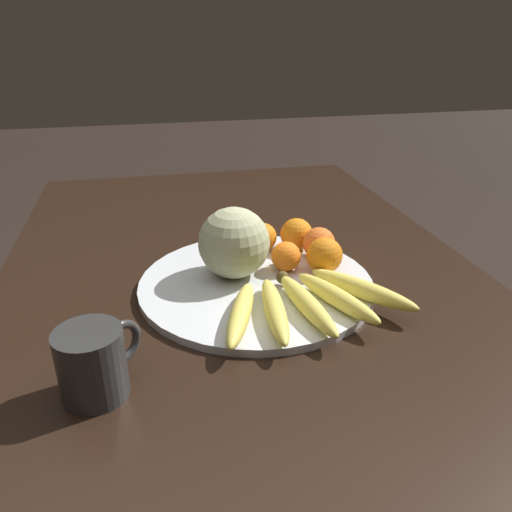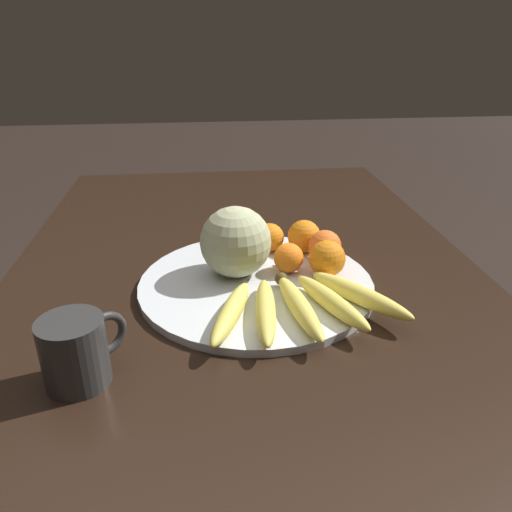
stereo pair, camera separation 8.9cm
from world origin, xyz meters
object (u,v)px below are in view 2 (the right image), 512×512
(orange_back_left, at_px, (327,259))
(ceramic_mug, at_px, (76,351))
(melon, at_px, (236,242))
(produce_tag, at_px, (286,259))
(orange_front_right, at_px, (304,236))
(orange_mid_center, at_px, (289,258))
(orange_back_right, at_px, (325,246))
(banana_bunch, at_px, (299,304))
(fruit_bowl, at_px, (256,284))
(kitchen_table, at_px, (251,337))
(orange_front_left, at_px, (270,237))

(orange_back_left, xyz_separation_m, ceramic_mug, (0.24, -0.40, 0.00))
(melon, bearing_deg, produce_tag, 116.84)
(orange_front_right, xyz_separation_m, orange_mid_center, (0.09, -0.05, -0.01))
(orange_front_right, bearing_deg, orange_mid_center, -28.32)
(orange_front_right, relative_size, orange_back_right, 1.04)
(orange_front_right, bearing_deg, produce_tag, -50.95)
(produce_tag, height_order, ceramic_mug, ceramic_mug)
(orange_front_right, bearing_deg, banana_bunch, -12.84)
(fruit_bowl, xyz_separation_m, orange_back_left, (-0.01, 0.13, 0.04))
(kitchen_table, xyz_separation_m, melon, (-0.05, -0.02, 0.17))
(orange_front_right, height_order, orange_back_left, orange_back_left)
(orange_front_right, bearing_deg, ceramic_mug, -46.92)
(banana_bunch, height_order, produce_tag, banana_bunch)
(orange_front_left, bearing_deg, ceramic_mug, -40.26)
(melon, height_order, produce_tag, melon)
(melon, height_order, orange_front_right, melon)
(orange_front_left, distance_m, produce_tag, 0.06)
(kitchen_table, height_order, orange_back_right, orange_back_right)
(fruit_bowl, height_order, orange_mid_center, orange_mid_center)
(orange_back_left, relative_size, ceramic_mug, 0.63)
(fruit_bowl, relative_size, produce_tag, 5.24)
(kitchen_table, relative_size, fruit_bowl, 3.78)
(orange_back_left, bearing_deg, orange_front_right, -168.98)
(produce_tag, bearing_deg, melon, -36.98)
(orange_mid_center, relative_size, produce_tag, 0.69)
(orange_mid_center, height_order, orange_back_left, orange_back_left)
(kitchen_table, relative_size, orange_back_right, 25.06)
(kitchen_table, xyz_separation_m, fruit_bowl, (-0.02, 0.01, 0.10))
(ceramic_mug, bearing_deg, fruit_bowl, 131.49)
(fruit_bowl, relative_size, banana_bunch, 1.26)
(kitchen_table, relative_size, produce_tag, 19.78)
(orange_mid_center, xyz_separation_m, produce_tag, (-0.05, 0.00, -0.03))
(melon, distance_m, orange_mid_center, 0.11)
(orange_front_left, bearing_deg, fruit_bowl, -18.13)
(kitchen_table, height_order, orange_front_right, orange_front_right)
(banana_bunch, height_order, ceramic_mug, ceramic_mug)
(orange_back_right, bearing_deg, orange_back_left, -9.42)
(orange_back_right, distance_m, ceramic_mug, 0.51)
(ceramic_mug, bearing_deg, orange_mid_center, 128.84)
(fruit_bowl, xyz_separation_m, orange_back_right, (-0.07, 0.14, 0.04))
(orange_front_left, distance_m, orange_back_left, 0.15)
(orange_front_right, xyz_separation_m, orange_back_right, (0.05, 0.03, -0.00))
(produce_tag, bearing_deg, orange_back_right, 103.23)
(banana_bunch, distance_m, orange_front_left, 0.25)
(melon, height_order, orange_front_left, melon)
(orange_back_left, height_order, produce_tag, orange_back_left)
(orange_back_right, bearing_deg, melon, -78.70)
(melon, relative_size, banana_bunch, 0.39)
(orange_front_left, relative_size, orange_mid_center, 1.04)
(melon, distance_m, banana_bunch, 0.18)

